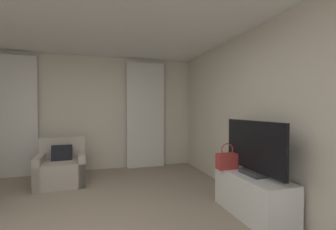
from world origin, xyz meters
name	(u,v)px	position (x,y,z in m)	size (l,w,h in m)	color
wall_window	(85,113)	(0.00, 3.03, 1.30)	(5.12, 0.06, 2.60)	beige
wall_right	(274,116)	(2.53, 0.00, 1.30)	(0.06, 6.12, 2.60)	beige
curtain_left_panel	(13,116)	(-1.38, 2.90, 1.25)	(0.90, 0.06, 2.50)	silver
curtain_right_panel	(146,115)	(1.38, 2.90, 1.25)	(0.90, 0.06, 2.50)	silver
armchair	(62,168)	(-0.37, 2.15, 0.28)	(0.88, 0.85, 0.85)	#B2A899
tv_console	(253,195)	(2.21, 0.01, 0.27)	(0.48, 1.12, 0.54)	white
tv_flatscreen	(254,149)	(2.21, 0.00, 0.87)	(0.20, 1.11, 0.71)	#333338
handbag_primary	(227,160)	(2.05, 0.38, 0.66)	(0.30, 0.14, 0.37)	#B73833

